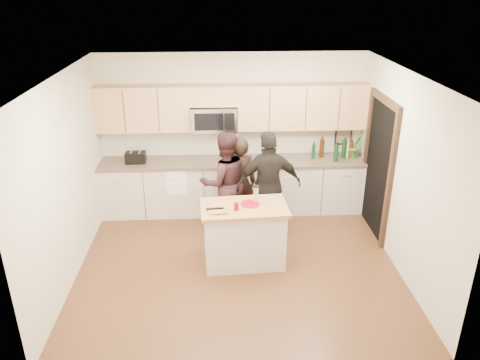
{
  "coord_description": "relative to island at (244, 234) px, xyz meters",
  "views": [
    {
      "loc": [
        -0.26,
        -5.74,
        3.8
      ],
      "look_at": [
        0.05,
        0.35,
        1.16
      ],
      "focal_mm": 35.0,
      "sensor_mm": 36.0,
      "label": 1
    }
  ],
  "objects": [
    {
      "name": "woman_left",
      "position": [
        -0.01,
        1.1,
        0.32
      ],
      "size": [
        0.58,
        0.39,
        1.55
      ],
      "primitive_type": "imported",
      "rotation": [
        0.0,
        0.0,
        3.17
      ],
      "color": "black",
      "rests_on": "ground"
    },
    {
      "name": "room_shell",
      "position": [
        -0.09,
        -0.03,
        1.28
      ],
      "size": [
        4.52,
        4.02,
        2.71
      ],
      "color": "beige",
      "rests_on": "ground"
    },
    {
      "name": "framed_picture",
      "position": [
        1.86,
        1.96,
        0.83
      ],
      "size": [
        0.3,
        0.03,
        0.38
      ],
      "color": "black",
      "rests_on": "ground"
    },
    {
      "name": "bottle_cluster",
      "position": [
        1.7,
        1.68,
        0.66
      ],
      "size": [
        0.71,
        0.32,
        0.37
      ],
      "color": "black",
      "rests_on": "back_cabinetry"
    },
    {
      "name": "red_plate",
      "position": [
        0.09,
        0.05,
        0.45
      ],
      "size": [
        0.26,
        0.26,
        0.02
      ],
      "primitive_type": "cylinder",
      "color": "maroon",
      "rests_on": "island"
    },
    {
      "name": "woman_center",
      "position": [
        -0.25,
        0.99,
        0.38
      ],
      "size": [
        0.95,
        0.82,
        1.66
      ],
      "primitive_type": "imported",
      "rotation": [
        0.0,
        0.0,
        3.42
      ],
      "color": "black",
      "rests_on": "ground"
    },
    {
      "name": "orchid",
      "position": [
        2.01,
        1.69,
        0.7
      ],
      "size": [
        0.27,
        0.24,
        0.42
      ],
      "primitive_type": "imported",
      "rotation": [
        0.0,
        0.0,
        0.23
      ],
      "color": "#427E32",
      "rests_on": "back_cabinetry"
    },
    {
      "name": "tongs",
      "position": [
        -0.4,
        -0.11,
        0.47
      ],
      "size": [
        0.24,
        0.05,
        0.02
      ],
      "primitive_type": "cube",
      "rotation": [
        0.0,
        0.0,
        0.06
      ],
      "color": "black",
      "rests_on": "cutting_board"
    },
    {
      "name": "island",
      "position": [
        0.0,
        0.0,
        0.0
      ],
      "size": [
        1.24,
        0.77,
        0.9
      ],
      "rotation": [
        0.0,
        0.0,
        0.06
      ],
      "color": "beige",
      "rests_on": "ground"
    },
    {
      "name": "woman_right",
      "position": [
        0.43,
        0.76,
        0.41
      ],
      "size": [
        1.05,
        0.53,
        1.73
      ],
      "primitive_type": "imported",
      "rotation": [
        0.0,
        0.0,
        3.25
      ],
      "color": "black",
      "rests_on": "ground"
    },
    {
      "name": "drink_glass",
      "position": [
        -0.11,
        -0.11,
        0.5
      ],
      "size": [
        0.07,
        0.07,
        0.11
      ],
      "primitive_type": "cylinder",
      "color": "maroon",
      "rests_on": "island"
    },
    {
      "name": "knife",
      "position": [
        -0.34,
        -0.24,
        0.47
      ],
      "size": [
        0.22,
        0.04,
        0.01
      ],
      "primitive_type": "cube",
      "rotation": [
        0.0,
        0.0,
        0.06
      ],
      "color": "silver",
      "rests_on": "cutting_board"
    },
    {
      "name": "microwave",
      "position": [
        -0.4,
        1.77,
        1.2
      ],
      "size": [
        0.76,
        0.41,
        0.4
      ],
      "color": "silver",
      "rests_on": "ground"
    },
    {
      "name": "back_cabinetry",
      "position": [
        -0.09,
        1.66,
        0.02
      ],
      "size": [
        4.5,
        0.66,
        0.94
      ],
      "color": "beige",
      "rests_on": "ground"
    },
    {
      "name": "toaster",
      "position": [
        -1.72,
        1.64,
        0.58
      ],
      "size": [
        0.33,
        0.2,
        0.19
      ],
      "color": "black",
      "rests_on": "back_cabinetry"
    },
    {
      "name": "upper_cabinetry",
      "position": [
        -0.06,
        1.81,
        1.39
      ],
      "size": [
        4.5,
        0.33,
        0.75
      ],
      "color": "tan",
      "rests_on": "ground"
    },
    {
      "name": "floor",
      "position": [
        -0.09,
        -0.03,
        -0.45
      ],
      "size": [
        4.5,
        4.5,
        0.0
      ],
      "primitive_type": "plane",
      "color": "#50321B",
      "rests_on": "ground"
    },
    {
      "name": "dish_towel",
      "position": [
        -1.04,
        1.47,
        0.35
      ],
      "size": [
        0.34,
        0.6,
        0.48
      ],
      "color": "white",
      "rests_on": "ground"
    },
    {
      "name": "doorway",
      "position": [
        2.14,
        0.87,
        0.7
      ],
      "size": [
        0.06,
        1.25,
        2.2
      ],
      "color": "black",
      "rests_on": "ground"
    },
    {
      "name": "cutting_board",
      "position": [
        -0.37,
        -0.14,
        0.46
      ],
      "size": [
        0.24,
        0.2,
        0.02
      ],
      "primitive_type": "cube",
      "rotation": [
        0.0,
        0.0,
        0.06
      ],
      "color": "#AA8047",
      "rests_on": "island"
    },
    {
      "name": "box_grater",
      "position": [
        0.17,
        0.06,
        0.59
      ],
      "size": [
        0.08,
        0.06,
        0.26
      ],
      "color": "silver",
      "rests_on": "red_plate"
    }
  ]
}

